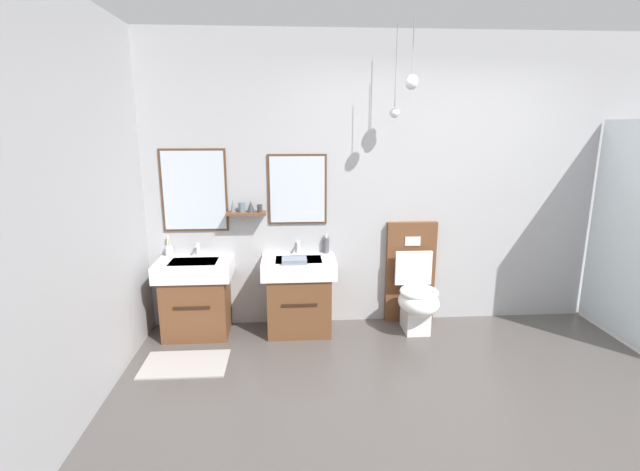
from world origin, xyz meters
The scene contains 12 objects.
ground_plane centered at (0.00, 0.00, -0.05)m, with size 6.66×4.81×0.10m, color #4C4744.
wall_back centered at (-0.02, 1.74, 1.36)m, with size 5.46×0.63×2.72m.
wall_left centered at (-2.67, 0.00, 1.36)m, with size 0.12×3.61×2.72m, color #A8A8AA.
bath_mat centered at (-2.15, 0.89, 0.01)m, with size 0.68×0.44×0.01m, color #9E9993.
vanity_sink_left centered at (-2.15, 1.48, 0.37)m, with size 0.67×0.49×0.71m.
tap_on_left_sink centered at (-2.15, 1.66, 0.78)m, with size 0.03×0.13×0.11m.
vanity_sink_right centered at (-1.20, 1.48, 0.37)m, with size 0.67×0.49×0.71m.
tap_on_right_sink centered at (-1.20, 1.66, 0.78)m, with size 0.03×0.13×0.11m.
toilet centered at (-0.11, 1.48, 0.38)m, with size 0.48×0.63×1.00m.
toothbrush_cup centered at (-2.40, 1.64, 0.76)m, with size 0.07×0.07×0.20m.
soap_dispenser centered at (-0.94, 1.65, 0.79)m, with size 0.06×0.06×0.18m.
folded_hand_towel centered at (-1.24, 1.34, 0.73)m, with size 0.22×0.16×0.04m, color gray.
Camera 1 is at (-1.28, -2.58, 1.90)m, focal length 25.87 mm.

